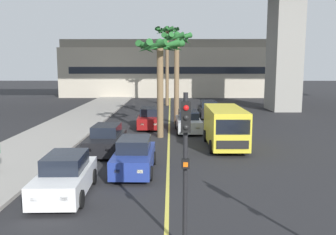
# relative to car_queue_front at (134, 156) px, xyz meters

# --- Properties ---
(sidewalk_left) EXTENTS (4.80, 80.00, 0.15)m
(sidewalk_left) POSITION_rel_car_queue_front_xyz_m (-6.44, 1.95, -0.65)
(sidewalk_left) COLOR #9E9991
(sidewalk_left) RESTS_ON ground
(lane_stripe_center) EXTENTS (0.14, 56.00, 0.01)m
(lane_stripe_center) POSITION_rel_car_queue_front_xyz_m (1.56, 9.95, -0.72)
(lane_stripe_center) COLOR #DBCC4C
(lane_stripe_center) RESTS_ON ground
(pier_building_backdrop) EXTENTS (33.13, 8.04, 8.61)m
(pier_building_backdrop) POSITION_rel_car_queue_front_xyz_m (1.56, 41.28, 3.52)
(pier_building_backdrop) COLOR #BCB29E
(pier_building_backdrop) RESTS_ON ground
(car_queue_front) EXTENTS (1.87, 4.12, 1.56)m
(car_queue_front) POSITION_rel_car_queue_front_xyz_m (0.00, 0.00, 0.00)
(car_queue_front) COLOR navy
(car_queue_front) RESTS_ON ground
(car_queue_second) EXTENTS (1.93, 4.15, 1.56)m
(car_queue_second) POSITION_rel_car_queue_front_xyz_m (2.97, 10.05, 0.00)
(car_queue_second) COLOR #B7BABF
(car_queue_second) RESTS_ON ground
(car_queue_third) EXTENTS (1.95, 4.16, 1.56)m
(car_queue_third) POSITION_rel_car_queue_front_xyz_m (-2.29, -3.05, 0.00)
(car_queue_third) COLOR white
(car_queue_third) RESTS_ON ground
(car_queue_fourth) EXTENTS (1.90, 4.14, 1.56)m
(car_queue_fourth) POSITION_rel_car_queue_front_xyz_m (-1.92, 3.61, 0.00)
(car_queue_fourth) COLOR black
(car_queue_fourth) RESTS_ON ground
(car_queue_fifth) EXTENTS (1.87, 4.12, 1.56)m
(car_queue_fifth) POSITION_rel_car_queue_front_xyz_m (5.21, 17.41, 0.00)
(car_queue_fifth) COLOR black
(car_queue_fifth) RESTS_ON ground
(car_queue_sixth) EXTENTS (1.87, 4.12, 1.56)m
(car_queue_sixth) POSITION_rel_car_queue_front_xyz_m (0.04, 11.65, 0.00)
(car_queue_sixth) COLOR maroon
(car_queue_sixth) RESTS_ON ground
(delivery_van) EXTENTS (2.19, 5.27, 2.36)m
(delivery_van) POSITION_rel_car_queue_front_xyz_m (4.91, 5.01, 0.57)
(delivery_van) COLOR yellow
(delivery_van) RESTS_ON ground
(traffic_light_median_near) EXTENTS (0.24, 0.37, 4.20)m
(traffic_light_median_near) POSITION_rel_car_queue_front_xyz_m (2.05, -7.19, 1.99)
(traffic_light_median_near) COLOR black
(traffic_light_median_near) RESTS_ON ground
(palm_tree_near_median) EXTENTS (2.59, 2.64, 7.55)m
(palm_tree_near_median) POSITION_rel_car_queue_front_xyz_m (2.16, 13.65, 5.13)
(palm_tree_near_median) COLOR brown
(palm_tree_near_median) RESTS_ON ground
(palm_tree_mid_median) EXTENTS (3.28, 3.29, 6.59)m
(palm_tree_mid_median) POSITION_rel_car_queue_front_xyz_m (0.97, 7.99, 4.66)
(palm_tree_mid_median) COLOR brown
(palm_tree_mid_median) RESTS_ON ground
(palm_tree_far_median) EXTENTS (2.99, 2.99, 9.41)m
(palm_tree_far_median) POSITION_rel_car_queue_front_xyz_m (1.24, 27.41, 6.72)
(palm_tree_far_median) COLOR brown
(palm_tree_far_median) RESTS_ON ground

